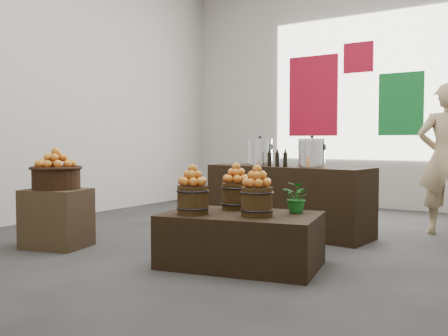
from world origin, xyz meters
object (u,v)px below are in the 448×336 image
Objects in this scene: display_table at (241,240)px; wicker_basket at (56,178)px; shopper at (447,159)px; stock_pot_center at (312,154)px; counter at (288,200)px; crate at (57,218)px; stock_pot_left at (260,153)px.

wicker_basket is at bearing 178.26° from display_table.
wicker_basket is 0.27× the size of shopper.
counter is at bearing 174.43° from stock_pot_center.
stock_pot_left reaches higher than crate.
shopper is (1.26, 2.62, 0.67)m from display_table.
counter is (1.68, 2.00, -0.31)m from wicker_basket.
stock_pot_left is (1.28, 2.04, 0.66)m from crate.
wicker_basket is 2.42m from stock_pot_left.
stock_pot_center reaches higher than wicker_basket.
wicker_basket is 0.25× the size of counter.
counter is 6.47× the size of stock_pot_center.
counter is (-0.33, 1.63, 0.17)m from display_table.
counter reaches higher than display_table.
stock_pot_left reaches higher than counter.
stock_pot_center reaches higher than display_table.
shopper reaches higher than wicker_basket.
wicker_basket reaches higher than display_table.
wicker_basket is 2.63m from counter.
counter is 1.10× the size of shopper.
stock_pot_center is at bearing -0.00° from counter.
display_table is 2.98m from shopper.
display_table is at bearing -73.09° from counter.
wicker_basket is 4.43m from shopper.
counter is 0.69m from stock_pot_left.
shopper is at bearing 52.28° from display_table.
wicker_basket is at bearing -124.52° from counter.
counter is at bearing -5.57° from stock_pot_left.
wicker_basket reaches higher than crate.
wicker_basket is at bearing -122.15° from stock_pot_left.
counter is at bearing 49.91° from wicker_basket.
shopper is (1.99, 0.95, -0.06)m from stock_pot_left.
stock_pot_left is at bearing 101.47° from display_table.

